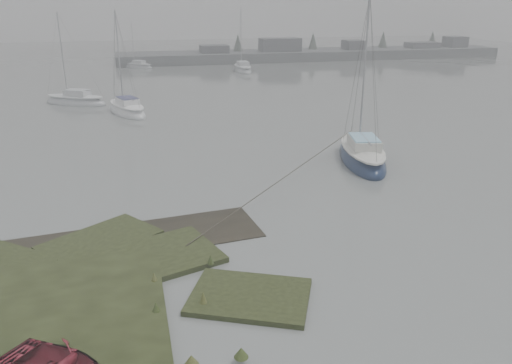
% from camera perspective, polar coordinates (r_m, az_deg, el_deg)
% --- Properties ---
extents(ground, '(160.00, 160.00, 0.00)m').
position_cam_1_polar(ground, '(43.92, -10.84, 8.52)').
color(ground, slate).
rests_on(ground, ground).
extents(far_shoreline, '(60.00, 8.00, 4.15)m').
position_cam_1_polar(far_shoreline, '(80.82, 7.34, 14.38)').
color(far_shoreline, '#4C4F51').
rests_on(far_shoreline, ground).
extents(sailboat_main, '(3.71, 7.08, 9.52)m').
position_cam_1_polar(sailboat_main, '(28.45, 12.00, 2.90)').
color(sailboat_main, '#0E1B3B').
rests_on(sailboat_main, ground).
extents(sailboat_white, '(3.90, 6.33, 8.49)m').
position_cam_1_polar(sailboat_white, '(41.53, -14.52, 7.96)').
color(sailboat_white, white).
rests_on(sailboat_white, ground).
extents(sailboat_far_a, '(6.00, 4.56, 8.21)m').
position_cam_1_polar(sailboat_far_a, '(46.69, -19.90, 8.67)').
color(sailboat_far_a, silver).
rests_on(sailboat_far_a, ground).
extents(sailboat_far_b, '(2.03, 5.96, 8.38)m').
position_cam_1_polar(sailboat_far_b, '(65.47, -1.54, 12.74)').
color(sailboat_far_b, '#B8BEC3').
rests_on(sailboat_far_b, ground).
extents(sailboat_far_c, '(4.48, 4.37, 6.65)m').
position_cam_1_polar(sailboat_far_c, '(70.76, -13.32, 12.73)').
color(sailboat_far_c, '#A7ABB1').
rests_on(sailboat_far_c, ground).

